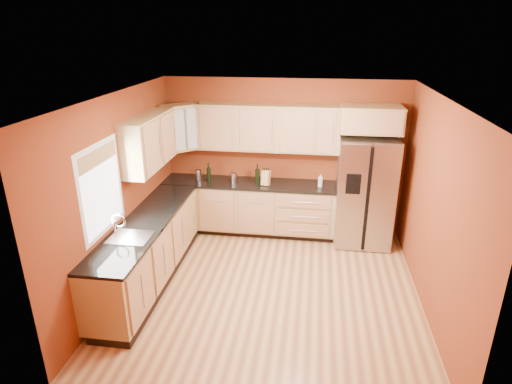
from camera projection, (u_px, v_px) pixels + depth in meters
The scene contains 23 objects.
floor at pixel (269, 289), 5.88m from camera, with size 4.00×4.00×0.00m, color #915C38.
ceiling at pixel (272, 97), 4.93m from camera, with size 4.00×4.00×0.00m, color silver.
wall_back at pixel (283, 157), 7.25m from camera, with size 4.00×0.04×2.60m, color maroon.
wall_front at pixel (244, 292), 3.56m from camera, with size 4.00×0.04×2.60m, color maroon.
wall_left at pixel (121, 193), 5.67m from camera, with size 0.04×4.00×2.60m, color maroon.
wall_right at pixel (435, 210), 5.14m from camera, with size 0.04×4.00×2.60m, color maroon.
base_cabinets_back at pixel (249, 208), 7.36m from camera, with size 2.90×0.60×0.88m, color #A1864E.
base_cabinets_left at pixel (148, 252), 5.94m from camera, with size 0.60×2.80×0.88m, color #A1864E.
countertop_back at pixel (249, 183), 7.18m from camera, with size 2.90×0.62×0.04m, color black.
countertop_left at pixel (146, 222), 5.77m from camera, with size 0.62×2.80×0.04m, color black.
upper_cabinets_back at pixel (268, 128), 6.94m from camera, with size 2.30×0.33×0.75m, color #A1864E.
upper_cabinets_left at pixel (149, 141), 6.12m from camera, with size 0.33×1.35×0.75m, color #A1864E.
corner_upper_cabinet at pixel (180, 127), 6.97m from camera, with size 0.62×0.33×0.75m, color #A1864E.
over_fridge_cabinet at pixel (371, 119), 6.53m from camera, with size 0.92×0.60×0.40m, color #A1864E.
refrigerator at pixel (364, 191), 6.88m from camera, with size 0.90×0.75×1.78m, color silver.
window at pixel (102, 189), 5.11m from camera, with size 0.03×0.90×1.00m, color white.
sink_faucet at pixel (129, 227), 5.25m from camera, with size 0.50×0.42×0.30m, color silver, non-canonical shape.
canister_left at pixel (199, 175), 7.26m from camera, with size 0.11×0.11×0.18m, color silver.
canister_right at pixel (234, 178), 7.12m from camera, with size 0.11×0.11×0.17m, color silver.
wine_bottle_a at pixel (209, 172), 7.17m from camera, with size 0.07×0.07×0.33m, color black, non-canonical shape.
wine_bottle_b at pixel (257, 174), 7.05m from camera, with size 0.08×0.08×0.34m, color black, non-canonical shape.
knife_block at pixel (266, 178), 7.02m from camera, with size 0.12×0.11×0.25m, color tan.
soap_dispenser at pixel (320, 181), 6.94m from camera, with size 0.07×0.07×0.21m, color white.
Camera 1 is at (0.52, -4.97, 3.37)m, focal length 30.00 mm.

